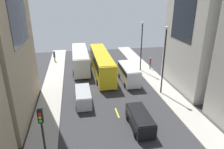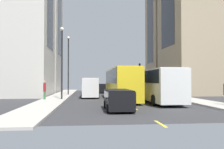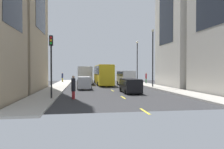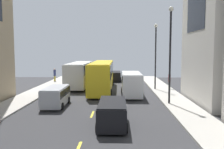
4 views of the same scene
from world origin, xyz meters
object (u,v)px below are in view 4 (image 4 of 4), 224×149
(car_black_2, at_px, (115,75))
(pedestrian_waiting_curb, at_px, (55,74))
(car_silver_0, at_px, (56,95))
(streetcar_yellow, at_px, (102,73))
(car_black_1, at_px, (112,112))
(pedestrian_crossing_near, at_px, (169,80))
(delivery_van_white, at_px, (132,82))
(city_bus_white, at_px, (80,72))

(car_black_2, relative_size, pedestrian_waiting_curb, 2.23)
(car_silver_0, bearing_deg, streetcar_yellow, 69.55)
(car_black_1, relative_size, pedestrian_crossing_near, 2.17)
(delivery_van_white, relative_size, car_black_2, 1.31)
(car_black_2, height_order, pedestrian_crossing_near, pedestrian_crossing_near)
(city_bus_white, height_order, delivery_van_white, city_bus_white)
(streetcar_yellow, relative_size, delivery_van_white, 2.30)
(car_silver_0, height_order, car_black_2, car_silver_0)
(streetcar_yellow, distance_m, pedestrian_waiting_curb, 11.47)
(car_black_2, xyz_separation_m, pedestrian_waiting_curb, (-9.64, -1.77, 0.32))
(delivery_van_white, distance_m, pedestrian_waiting_curb, 16.87)
(car_black_1, distance_m, car_black_2, 25.22)
(pedestrian_crossing_near, bearing_deg, streetcar_yellow, -14.43)
(pedestrian_crossing_near, bearing_deg, pedestrian_waiting_curb, -41.69)
(streetcar_yellow, xyz_separation_m, pedestrian_crossing_near, (8.62, 0.43, -0.83))
(car_silver_0, height_order, pedestrian_waiting_curb, pedestrian_waiting_curb)
(delivery_van_white, relative_size, car_silver_0, 1.35)
(city_bus_white, height_order, pedestrian_waiting_curb, city_bus_white)
(car_black_1, distance_m, pedestrian_waiting_curb, 25.42)
(car_black_1, bearing_deg, delivery_van_white, 80.65)
(delivery_van_white, bearing_deg, pedestrian_waiting_curb, 133.70)
(city_bus_white, height_order, car_black_1, city_bus_white)
(city_bus_white, relative_size, delivery_van_white, 1.90)
(car_silver_0, distance_m, car_black_1, 7.86)
(city_bus_white, distance_m, car_black_1, 19.42)
(delivery_van_white, height_order, car_silver_0, delivery_van_white)
(streetcar_yellow, relative_size, car_silver_0, 3.10)
(streetcar_yellow, height_order, delivery_van_white, streetcar_yellow)
(car_silver_0, distance_m, car_black_2, 19.99)
(car_silver_0, bearing_deg, car_black_2, 75.34)
(streetcar_yellow, relative_size, car_black_2, 3.01)
(pedestrian_waiting_curb, bearing_deg, car_black_1, -4.85)
(car_silver_0, bearing_deg, pedestrian_waiting_curb, 104.61)
(car_black_2, bearing_deg, car_silver_0, -104.66)
(city_bus_white, bearing_deg, car_black_1, -75.14)
(delivery_van_white, distance_m, pedestrian_crossing_near, 6.87)
(car_black_1, bearing_deg, car_black_2, 90.36)
(streetcar_yellow, bearing_deg, delivery_van_white, -49.81)
(city_bus_white, bearing_deg, car_silver_0, -91.08)
(delivery_van_white, relative_size, pedestrian_crossing_near, 2.88)
(city_bus_white, bearing_deg, pedestrian_waiting_curb, 135.68)
(car_silver_0, bearing_deg, car_black_1, -48.42)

